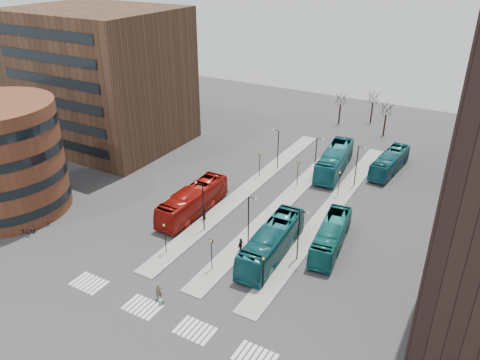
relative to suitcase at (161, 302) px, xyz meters
The scene contains 23 objects.
ground 5.19m from the suitcase, 93.30° to the right, with size 160.00×160.00×0.00m, color #303033.
island_left 25.19m from the suitcase, 99.82° to the left, with size 2.50×45.00×0.15m, color gray.
island_mid 24.88m from the suitcase, 86.08° to the left, with size 2.50×45.00×0.15m, color gray.
island_right 25.99m from the suitcase, 72.76° to the left, with size 2.50×45.00×0.15m, color gray.
suitcase is the anchor object (origin of this frame).
red_bus 17.22m from the suitcase, 114.78° to the left, with size 2.89×12.34×3.44m, color maroon.
teal_bus_a 13.48m from the suitcase, 65.58° to the left, with size 2.94×12.55×3.50m, color #12525A.
teal_bus_b 36.51m from the suitcase, 83.64° to the left, with size 3.04×12.99×3.62m, color #16666F.
teal_bus_c 19.99m from the suitcase, 58.04° to the left, with size 2.53×10.82×3.02m, color #146462.
teal_bus_d 41.80m from the suitcase, 74.34° to the left, with size 2.58×11.04×3.08m, color #145864.
traveller 0.98m from the suitcase, 142.62° to the left, with size 0.61×0.40×1.68m, color brown.
commuter_a 15.65m from the suitcase, 108.70° to the left, with size 0.77×0.60×1.58m, color black.
commuter_b 11.32m from the suitcase, 78.13° to the left, with size 1.04×0.43×1.78m, color black.
commuter_c 10.07m from the suitcase, 63.63° to the left, with size 1.15×0.66×1.78m, color black.
bicycle_near 21.35m from the suitcase, behind, with size 0.62×1.77×0.93m, color gray.
bicycle_mid 21.41m from the suitcase, behind, with size 0.45×1.59×0.96m, color gray.
bicycle_far 21.75m from the suitcase, 168.29° to the left, with size 0.60×1.73×0.91m, color gray.
crosswalk_stripes 1.89m from the suitcase, 39.04° to the right, with size 22.35×2.40×0.01m.
round_building 29.48m from the suitcase, behind, with size 15.16×15.16×14.00m.
office_block 46.06m from the suitcase, 139.98° to the left, with size 25.00×20.12×22.00m.
sign_poles 18.00m from the suitcase, 85.82° to the left, with size 12.45×22.12×3.65m.
lamp_posts 23.18m from the suitcase, 84.15° to the left, with size 14.04×20.24×6.12m.
bare_trees 57.59m from the suitcase, 87.64° to the left, with size 10.97×8.14×5.90m.
Camera 1 is at (23.89, -20.90, 30.27)m, focal length 35.00 mm.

